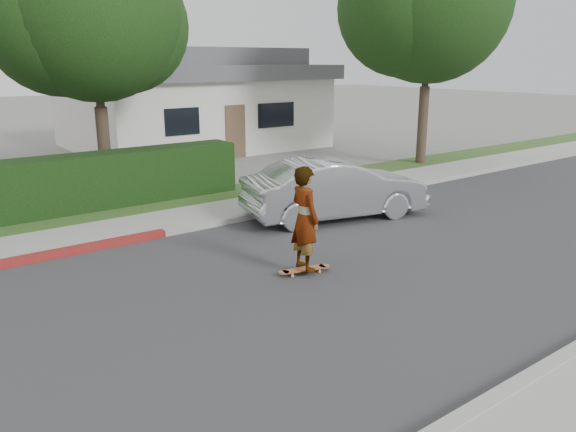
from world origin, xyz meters
The scene contains 11 objects.
ground centered at (0.00, 0.00, 0.00)m, with size 120.00×120.00×0.00m, color slate.
road centered at (0.00, 0.00, 0.01)m, with size 60.00×8.00×0.01m, color #2D2D30.
curb_far centered at (0.00, 4.10, 0.07)m, with size 60.00×0.20×0.15m, color #9E9E99.
sidewalk_far centered at (0.00, 5.00, 0.06)m, with size 60.00×1.60×0.12m, color gray.
planting_strip centered at (0.00, 6.60, 0.05)m, with size 60.00×1.60×0.10m, color #2D4C1E.
tree_center centered at (1.49, 9.19, 4.90)m, with size 5.66×4.84×7.44m.
tree_right centered at (12.49, 6.69, 5.63)m, with size 6.32×5.60×8.56m.
house centered at (8.00, 16.00, 2.10)m, with size 10.60×8.60×4.30m.
skateboard centered at (2.09, 0.41, 0.09)m, with size 1.04×0.44×0.10m.
skateboarder centered at (2.09, 0.41, 1.06)m, with size 0.70×0.46×1.92m, color white.
car_silver centered at (5.08, 2.94, 0.75)m, with size 1.58×4.54×1.50m, color #B8BCC0.
Camera 1 is at (-3.97, -7.14, 3.81)m, focal length 35.00 mm.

